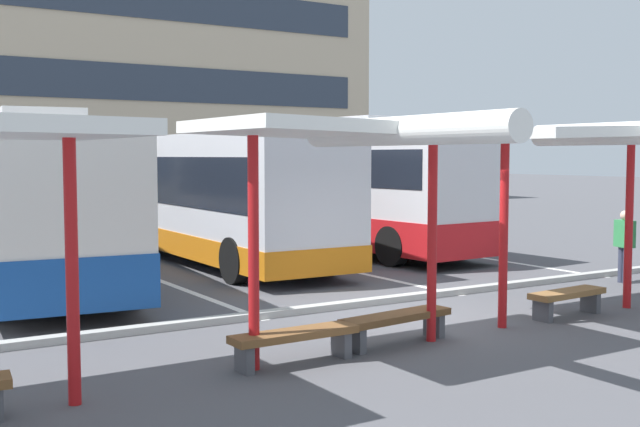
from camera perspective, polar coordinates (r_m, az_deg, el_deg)
ground_plane at (r=13.30m, az=7.09°, el=-7.62°), size 160.00×160.00×0.00m
terminal_building at (r=45.25m, az=-21.66°, el=11.03°), size 39.34×10.29×19.39m
coach_bus_0 at (r=18.06m, az=-20.07°, el=0.60°), size 3.60×11.27×3.63m
coach_bus_1 at (r=21.16m, az=-8.36°, el=1.38°), size 2.76×12.00×3.60m
coach_bus_2 at (r=23.06m, az=1.01°, el=1.78°), size 3.11×11.16×3.78m
lane_stripe_1 at (r=19.53m, az=-13.66°, el=-3.91°), size 0.16×14.00×0.01m
lane_stripe_2 at (r=21.28m, az=-2.51°, el=-3.14°), size 0.16×14.00×0.01m
lane_stripe_3 at (r=23.70m, az=6.66°, el=-2.41°), size 0.16×14.00×0.01m
waiting_shelter_1 at (r=10.44m, az=2.95°, el=5.54°), size 3.92×4.37×3.20m
bench_1 at (r=10.39m, az=-1.84°, el=-9.04°), size 1.77×0.44×0.45m
bench_2 at (r=11.51m, az=5.54°, el=-7.73°), size 1.91×0.63×0.45m
waiting_shelter_2 at (r=13.63m, az=18.64°, el=5.23°), size 4.08×4.78×3.24m
bench_3 at (r=14.02m, az=17.45°, el=-5.79°), size 1.61×0.52×0.45m
platform_kerb at (r=14.43m, az=3.40°, el=-6.42°), size 44.00×0.24×0.12m
waiting_passenger_0 at (r=18.03m, az=21.14°, el=-1.92°), size 0.33×0.49×1.56m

